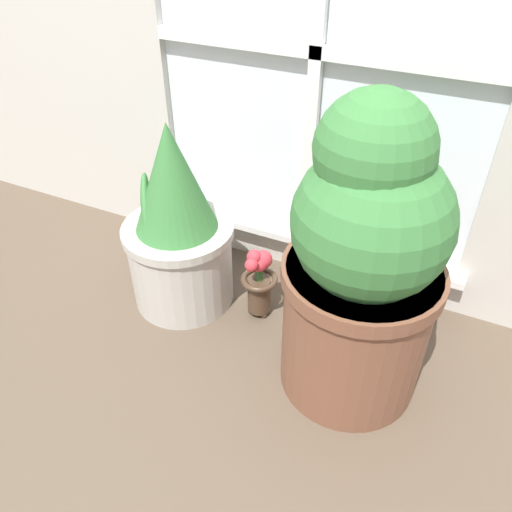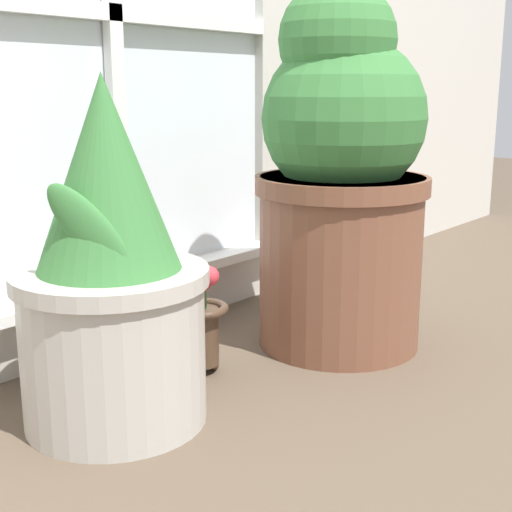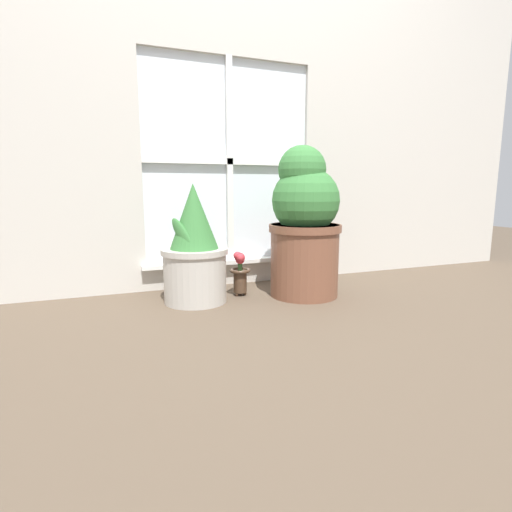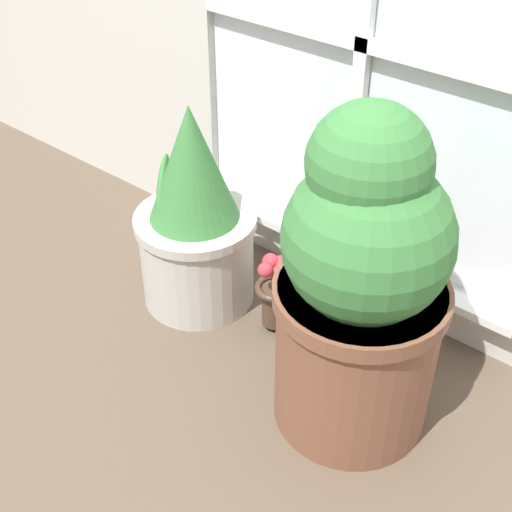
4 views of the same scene
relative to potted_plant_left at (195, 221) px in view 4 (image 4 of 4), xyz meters
name	(u,v)px [view 4 (image 4 of 4)]	position (x,y,z in m)	size (l,w,h in m)	color
ground_plane	(184,420)	(0.29, -0.37, -0.26)	(10.00, 10.00, 0.00)	brown
potted_plant_left	(195,221)	(0.00, 0.00, 0.00)	(0.34, 0.34, 0.60)	#B7B2A8
potted_plant_right	(362,286)	(0.58, -0.09, 0.13)	(0.39, 0.39, 0.80)	brown
flower_vase	(275,289)	(0.25, 0.03, -0.13)	(0.11, 0.11, 0.24)	#473323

